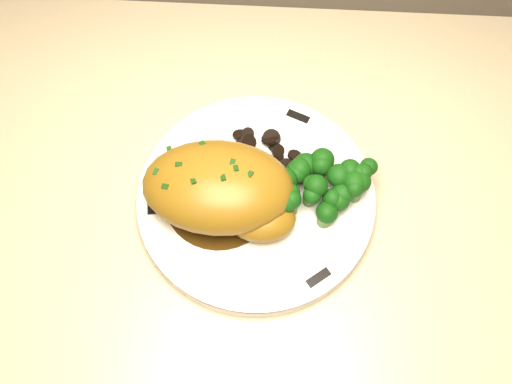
# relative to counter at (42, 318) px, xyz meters

# --- Properties ---
(counter) EXTENTS (2.01, 0.67, 0.99)m
(counter) POSITION_rel_counter_xyz_m (0.00, 0.00, 0.00)
(counter) COLOR #4C3C23
(counter) RESTS_ON ground
(plate) EXTENTS (0.33, 0.33, 0.02)m
(plate) POSITION_rel_counter_xyz_m (0.36, 0.03, 0.44)
(plate) COLOR white
(plate) RESTS_ON counter
(rim_accent_0) EXTENTS (0.03, 0.02, 0.00)m
(rim_accent_0) POSITION_rel_counter_xyz_m (0.40, 0.13, 0.45)
(rim_accent_0) COLOR black
(rim_accent_0) RESTS_ON plate
(rim_accent_1) EXTENTS (0.01, 0.03, 0.00)m
(rim_accent_1) POSITION_rel_counter_xyz_m (0.25, 0.02, 0.45)
(rim_accent_1) COLOR black
(rim_accent_1) RESTS_ON plate
(rim_accent_2) EXTENTS (0.03, 0.02, 0.00)m
(rim_accent_2) POSITION_rel_counter_xyz_m (0.43, -0.06, 0.45)
(rim_accent_2) COLOR black
(rim_accent_2) RESTS_ON plate
(gravy_pool) EXTENTS (0.12, 0.12, 0.00)m
(gravy_pool) POSITION_rel_counter_xyz_m (0.32, 0.02, 0.45)
(gravy_pool) COLOR #3B260A
(gravy_pool) RESTS_ON plate
(chicken_breast) EXTENTS (0.16, 0.11, 0.06)m
(chicken_breast) POSITION_rel_counter_xyz_m (0.33, 0.02, 0.48)
(chicken_breast) COLOR #916619
(chicken_breast) RESTS_ON plate
(mushroom_pile) EXTENTS (0.08, 0.06, 0.02)m
(mushroom_pile) POSITION_rel_counter_xyz_m (0.37, 0.08, 0.45)
(mushroom_pile) COLOR black
(mushroom_pile) RESTS_ON plate
(broccoli_florets) EXTENTS (0.10, 0.08, 0.03)m
(broccoli_florets) POSITION_rel_counter_xyz_m (0.43, 0.04, 0.47)
(broccoli_florets) COLOR #487130
(broccoli_florets) RESTS_ON plate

